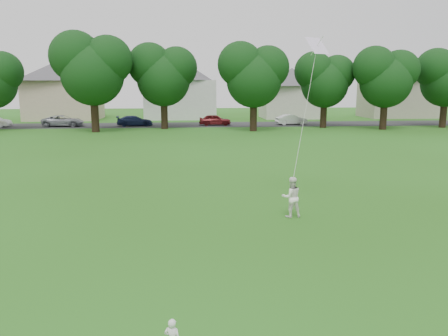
{
  "coord_description": "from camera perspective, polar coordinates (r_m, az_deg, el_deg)",
  "views": [
    {
      "loc": [
        0.78,
        -10.89,
        4.78
      ],
      "look_at": [
        1.9,
        2.0,
        2.3
      ],
      "focal_mm": 35.0,
      "sensor_mm": 36.0,
      "label": 1
    }
  ],
  "objects": [
    {
      "name": "ground",
      "position": [
        11.92,
        -8.49,
        -12.92
      ],
      "size": [
        160.0,
        160.0,
        0.0
      ],
      "primitive_type": "plane",
      "color": "#244F12",
      "rests_on": "ground"
    },
    {
      "name": "street",
      "position": [
        53.11,
        -5.8,
        5.63
      ],
      "size": [
        90.0,
        7.0,
        0.01
      ],
      "primitive_type": "cube",
      "color": "#2D2D30",
      "rests_on": "ground"
    },
    {
      "name": "older_boy",
      "position": [
        16.11,
        8.79,
        -3.77
      ],
      "size": [
        0.78,
        0.64,
        1.5
      ],
      "primitive_type": "imported",
      "rotation": [
        0.0,
        0.0,
        3.24
      ],
      "color": "white",
      "rests_on": "ground"
    },
    {
      "name": "kite",
      "position": [
        16.64,
        10.49,
        6.82
      ],
      "size": [
        1.18,
        1.35,
        5.71
      ],
      "color": "white",
      "rests_on": "ground"
    },
    {
      "name": "tree_row",
      "position": [
        46.66,
        -2.54,
        12.47
      ],
      "size": [
        83.08,
        9.08,
        10.32
      ],
      "color": "black",
      "rests_on": "ground"
    },
    {
      "name": "parked_cars",
      "position": [
        52.92,
        -15.4,
        5.97
      ],
      "size": [
        47.5,
        2.19,
        1.29
      ],
      "color": "black",
      "rests_on": "ground"
    },
    {
      "name": "house_row",
      "position": [
        62.9,
        -5.82,
        11.02
      ],
      "size": [
        77.16,
        14.16,
        10.08
      ],
      "color": "white",
      "rests_on": "ground"
    }
  ]
}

